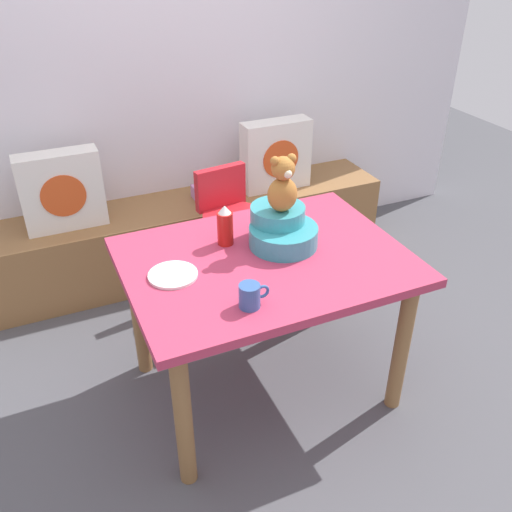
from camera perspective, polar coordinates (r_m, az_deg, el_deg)
name	(u,v)px	position (r m, az deg, el deg)	size (l,w,h in m)	color
ground_plane	(264,385)	(2.80, 0.85, -13.12)	(8.00, 8.00, 0.00)	#4C4C51
back_wall	(160,52)	(3.43, -9.88, 19.99)	(4.40, 0.10, 2.60)	silver
window_bench	(187,235)	(3.56, -7.17, 2.15)	(2.60, 0.44, 0.46)	olive
pillow_floral_left	(62,191)	(3.24, -19.40, 6.35)	(0.44, 0.15, 0.44)	white
pillow_floral_right	(276,155)	(3.55, 2.06, 10.35)	(0.44, 0.15, 0.44)	white
book_stack	(209,192)	(3.48, -4.82, 6.59)	(0.20, 0.14, 0.08)	#B97BB6
dining_table	(265,279)	(2.40, 0.97, -2.39)	(1.19, 0.89, 0.74)	#B73351
highchair	(232,220)	(3.10, -2.48, 3.76)	(0.36, 0.48, 0.79)	red
infant_seat_teal	(281,229)	(2.41, 2.64, 2.83)	(0.30, 0.33, 0.16)	teal
teddy_bear	(283,185)	(2.31, 2.77, 7.31)	(0.13, 0.12, 0.25)	#AC6D2F
ketchup_bottle	(225,226)	(2.40, -3.20, 3.10)	(0.07, 0.07, 0.18)	red
coffee_mug	(250,296)	(2.02, -0.59, -4.12)	(0.12, 0.08, 0.09)	#335999
dinner_plate_near	(173,275)	(2.24, -8.56, -1.94)	(0.20, 0.20, 0.01)	white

